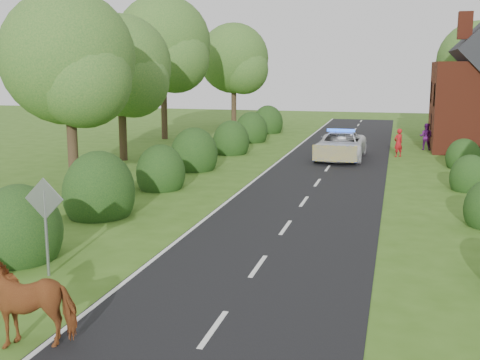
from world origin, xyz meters
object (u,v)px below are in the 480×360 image
(road_sign, at_px, (45,212))
(cow, at_px, (33,305))
(pedestrian_red, at_px, (398,143))
(police_van, at_px, (340,145))
(pedestrian_purple, at_px, (426,137))

(road_sign, xyz_separation_m, cow, (1.77, -3.30, -0.95))
(pedestrian_red, bearing_deg, road_sign, 27.70)
(cow, xyz_separation_m, pedestrian_red, (6.73, 26.51, 0.12))
(cow, bearing_deg, road_sign, -175.43)
(cow, distance_m, police_van, 25.06)
(road_sign, xyz_separation_m, pedestrian_purple, (10.18, 26.72, -0.81))
(police_van, xyz_separation_m, pedestrian_purple, (4.86, 5.21, 0.06))
(pedestrian_red, distance_m, pedestrian_purple, 3.89)
(pedestrian_purple, bearing_deg, cow, 89.97)
(pedestrian_purple, bearing_deg, pedestrian_red, 80.12)
(pedestrian_red, xyz_separation_m, pedestrian_purple, (1.67, 3.51, 0.02))
(road_sign, relative_size, police_van, 0.44)
(road_sign, xyz_separation_m, police_van, (5.31, 21.51, -0.87))
(road_sign, bearing_deg, police_van, 76.13)
(road_sign, bearing_deg, pedestrian_red, 69.88)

